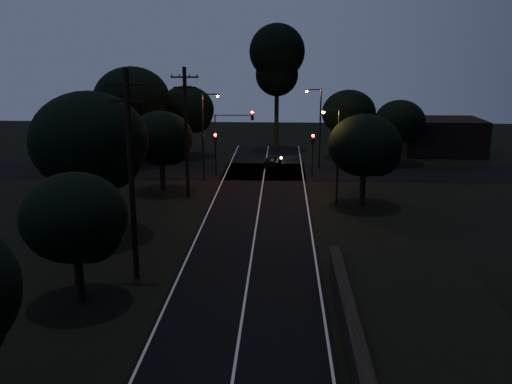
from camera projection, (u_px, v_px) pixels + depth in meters
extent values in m
cube|color=black|center=(255.00, 237.00, 37.13)|extent=(8.00, 70.00, 0.02)
cube|color=black|center=(265.00, 171.00, 56.49)|extent=(60.00, 8.00, 0.02)
cube|color=beige|center=(255.00, 236.00, 37.13)|extent=(0.12, 70.00, 0.01)
cube|color=beige|center=(197.00, 235.00, 37.30)|extent=(0.12, 70.00, 0.01)
cube|color=beige|center=(312.00, 237.00, 36.96)|extent=(0.12, 70.00, 0.01)
cylinder|color=black|center=(131.00, 177.00, 29.27)|extent=(0.30, 0.30, 11.00)
cube|color=black|center=(126.00, 85.00, 28.11)|extent=(2.20, 0.12, 0.12)
cube|color=black|center=(127.00, 101.00, 28.30)|extent=(1.80, 0.12, 0.12)
cylinder|color=black|center=(186.00, 133.00, 45.78)|extent=(0.30, 0.30, 10.50)
cube|color=black|center=(184.00, 77.00, 44.68)|extent=(2.20, 0.12, 0.12)
cube|color=black|center=(185.00, 87.00, 44.88)|extent=(1.80, 0.12, 0.12)
cylinder|color=black|center=(79.00, 278.00, 27.53)|extent=(0.44, 0.44, 2.36)
ellipsoid|color=black|center=(74.00, 217.00, 26.77)|extent=(5.01, 5.01, 4.26)
sphere|color=black|center=(90.00, 231.00, 26.37)|extent=(3.01, 3.01, 3.01)
cylinder|color=black|center=(94.00, 209.00, 37.18)|extent=(0.44, 0.44, 3.44)
ellipsoid|color=black|center=(89.00, 141.00, 36.07)|extent=(7.43, 7.43, 6.31)
sphere|color=black|center=(107.00, 155.00, 35.48)|extent=(4.46, 4.46, 4.46)
cylinder|color=black|center=(163.00, 176.00, 48.82)|extent=(0.44, 0.44, 2.52)
ellipsoid|color=black|center=(161.00, 138.00, 48.01)|extent=(5.38, 5.38, 4.57)
sphere|color=black|center=(171.00, 146.00, 47.58)|extent=(3.23, 3.23, 3.23)
cylinder|color=black|center=(187.00, 143.00, 64.28)|extent=(0.44, 0.44, 2.90)
ellipsoid|color=black|center=(186.00, 110.00, 63.35)|extent=(6.21, 6.21, 5.27)
sphere|color=black|center=(195.00, 116.00, 62.85)|extent=(3.72, 3.72, 3.72)
cylinder|color=black|center=(134.00, 145.00, 60.53)|extent=(0.44, 0.44, 3.76)
ellipsoid|color=black|center=(132.00, 99.00, 59.33)|extent=(7.91, 7.91, 6.72)
sphere|color=black|center=(144.00, 108.00, 58.70)|extent=(4.74, 4.74, 4.74)
cylinder|color=black|center=(347.00, 145.00, 63.48)|extent=(0.44, 0.44, 2.75)
ellipsoid|color=black|center=(349.00, 113.00, 62.59)|extent=(5.91, 5.91, 5.03)
sphere|color=black|center=(359.00, 119.00, 62.12)|extent=(3.55, 3.55, 3.55)
cylinder|color=black|center=(398.00, 152.00, 60.39)|extent=(0.44, 0.44, 2.46)
ellipsoid|color=black|center=(400.00, 121.00, 59.59)|extent=(5.25, 5.25, 4.47)
sphere|color=black|center=(409.00, 127.00, 59.17)|extent=(3.15, 3.15, 3.15)
cylinder|color=black|center=(363.00, 189.00, 44.18)|extent=(0.44, 0.44, 2.64)
ellipsoid|color=black|center=(365.00, 145.00, 43.34)|extent=(5.60, 5.60, 4.76)
sphere|color=black|center=(378.00, 154.00, 42.89)|extent=(3.36, 3.36, 3.36)
cylinder|color=black|center=(277.00, 115.00, 68.02)|extent=(0.50, 0.50, 8.09)
sphere|color=black|center=(277.00, 52.00, 66.19)|extent=(6.47, 6.47, 6.47)
sphere|color=black|center=(277.00, 75.00, 66.84)|extent=(5.00, 5.00, 5.00)
cube|color=black|center=(96.00, 133.00, 66.53)|extent=(10.00, 8.00, 4.40)
cube|color=black|center=(441.00, 136.00, 65.73)|extent=(9.00, 7.00, 4.00)
cylinder|color=black|center=(216.00, 159.00, 54.37)|extent=(0.12, 0.12, 3.20)
cube|color=black|center=(215.00, 138.00, 53.86)|extent=(0.28, 0.22, 0.90)
sphere|color=#FF0705|center=(215.00, 135.00, 53.66)|extent=(0.22, 0.22, 0.22)
cylinder|color=black|center=(312.00, 160.00, 53.95)|extent=(0.12, 0.12, 3.20)
cube|color=black|center=(313.00, 139.00, 53.44)|extent=(0.28, 0.22, 0.90)
sphere|color=#FF0705|center=(313.00, 136.00, 53.24)|extent=(0.22, 0.22, 0.22)
cylinder|color=black|center=(216.00, 150.00, 54.14)|extent=(0.12, 0.12, 5.00)
cube|color=black|center=(252.00, 115.00, 53.17)|extent=(0.28, 0.22, 0.90)
sphere|color=#FF0705|center=(252.00, 112.00, 52.97)|extent=(0.22, 0.22, 0.22)
cube|color=black|center=(234.00, 115.00, 53.25)|extent=(3.50, 0.08, 0.08)
cylinder|color=black|center=(203.00, 137.00, 51.88)|extent=(0.16, 0.16, 8.00)
cube|color=black|center=(210.00, 94.00, 50.88)|extent=(1.40, 0.10, 0.10)
cube|color=black|center=(218.00, 95.00, 50.86)|extent=(0.35, 0.22, 0.12)
sphere|color=orange|center=(218.00, 96.00, 50.89)|extent=(0.26, 0.26, 0.26)
cylinder|color=black|center=(320.00, 129.00, 57.18)|extent=(0.16, 0.16, 8.00)
cube|color=black|center=(314.00, 90.00, 56.25)|extent=(1.40, 0.10, 0.10)
cube|color=black|center=(307.00, 90.00, 56.30)|extent=(0.35, 0.22, 0.12)
sphere|color=orange|center=(307.00, 91.00, 56.32)|extent=(0.26, 0.26, 0.26)
cylinder|color=black|center=(338.00, 158.00, 43.67)|extent=(0.16, 0.16, 7.50)
cube|color=black|center=(331.00, 110.00, 42.80)|extent=(1.20, 0.10, 0.10)
cube|color=black|center=(323.00, 111.00, 42.84)|extent=(0.35, 0.22, 0.12)
sphere|color=orange|center=(323.00, 112.00, 42.86)|extent=(0.26, 0.26, 0.26)
imported|color=black|center=(272.00, 161.00, 58.89)|extent=(2.03, 3.70, 1.19)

